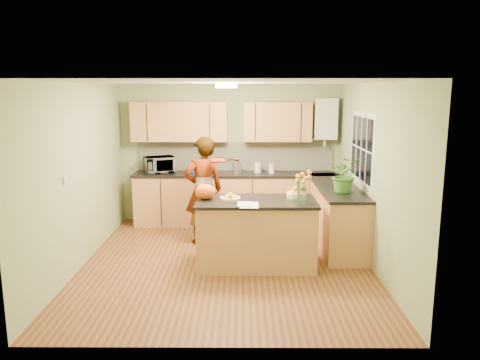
{
  "coord_description": "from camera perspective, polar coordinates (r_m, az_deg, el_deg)",
  "views": [
    {
      "loc": [
        0.22,
        -6.3,
        2.4
      ],
      "look_at": [
        0.19,
        0.5,
        1.09
      ],
      "focal_mm": 35.0,
      "sensor_mm": 36.0,
      "label": 1
    }
  ],
  "objects": [
    {
      "name": "light_switch",
      "position": [
        6.21,
        -20.54,
        -0.01
      ],
      "size": [
        0.02,
        0.09,
        0.09
      ],
      "primitive_type": "cube",
      "color": "silver",
      "rests_on": "wall_left"
    },
    {
      "name": "fruit_dish",
      "position": [
        6.34,
        -1.18,
        -2.11
      ],
      "size": [
        0.27,
        0.27,
        0.1
      ],
      "color": "beige",
      "rests_on": "peninsula_island"
    },
    {
      "name": "peninsula_island",
      "position": [
        6.48,
        1.95,
        -6.47
      ],
      "size": [
        1.63,
        0.83,
        0.93
      ],
      "color": "#B9894A",
      "rests_on": "floor"
    },
    {
      "name": "flower_vase",
      "position": [
        6.16,
        7.64,
        0.07
      ],
      "size": [
        0.26,
        0.26,
        0.48
      ],
      "rotation": [
        0.0,
        0.0,
        0.42
      ],
      "color": "silver",
      "rests_on": "peninsula_island"
    },
    {
      "name": "window_right",
      "position": [
        7.17,
        14.59,
        3.74
      ],
      "size": [
        0.01,
        1.3,
        1.05
      ],
      "color": "silver",
      "rests_on": "wall_right"
    },
    {
      "name": "microwave",
      "position": [
        8.51,
        -9.79,
        1.85
      ],
      "size": [
        0.62,
        0.53,
        0.29
      ],
      "primitive_type": "imported",
      "rotation": [
        0.0,
        0.0,
        0.41
      ],
      "color": "silver",
      "rests_on": "back_counter"
    },
    {
      "name": "orange_bag",
      "position": [
        6.4,
        -4.26,
        -1.42
      ],
      "size": [
        0.32,
        0.28,
        0.21
      ],
      "primitive_type": "ellipsoid",
      "rotation": [
        0.0,
        0.0,
        0.18
      ],
      "color": "#FF6115",
      "rests_on": "peninsula_island"
    },
    {
      "name": "wall_right",
      "position": [
        6.65,
        15.79,
        0.52
      ],
      "size": [
        0.02,
        4.5,
        2.5
      ],
      "primitive_type": "cube",
      "color": "#9BAE7C",
      "rests_on": "floor"
    },
    {
      "name": "ceiling",
      "position": [
        6.31,
        -1.78,
        11.8
      ],
      "size": [
        4.0,
        4.5,
        0.02
      ],
      "primitive_type": "cube",
      "color": "silver",
      "rests_on": "wall_back"
    },
    {
      "name": "kettle",
      "position": [
        8.32,
        -0.35,
        1.66
      ],
      "size": [
        0.16,
        0.16,
        0.3
      ],
      "rotation": [
        0.0,
        0.0,
        -0.37
      ],
      "color": "silver",
      "rests_on": "back_counter"
    },
    {
      "name": "wall_left",
      "position": [
        6.78,
        -18.86,
        0.54
      ],
      "size": [
        0.02,
        4.5,
        2.5
      ],
      "primitive_type": "cube",
      "color": "#9BAE7C",
      "rests_on": "floor"
    },
    {
      "name": "right_counter",
      "position": [
        7.55,
        11.58,
        -4.13
      ],
      "size": [
        0.62,
        2.24,
        0.94
      ],
      "color": "#B9894A",
      "rests_on": "floor"
    },
    {
      "name": "wall_back",
      "position": [
        8.63,
        -1.2,
        3.24
      ],
      "size": [
        4.0,
        0.02,
        2.5
      ],
      "primitive_type": "cube",
      "color": "#9BAE7C",
      "rests_on": "floor"
    },
    {
      "name": "violinist",
      "position": [
        7.38,
        -4.44,
        -1.26
      ],
      "size": [
        0.72,
        0.6,
        1.7
      ],
      "primitive_type": "imported",
      "rotation": [
        0.0,
        0.0,
        3.5
      ],
      "color": "#D7AB83",
      "rests_on": "floor"
    },
    {
      "name": "back_counter",
      "position": [
        8.47,
        -0.55,
        -2.26
      ],
      "size": [
        3.64,
        0.62,
        0.94
      ],
      "color": "#B9894A",
      "rests_on": "floor"
    },
    {
      "name": "ceiling_lamp",
      "position": [
        6.61,
        -1.68,
        11.42
      ],
      "size": [
        0.3,
        0.3,
        0.07
      ],
      "color": "#FFEABF",
      "rests_on": "ceiling"
    },
    {
      "name": "wall_front",
      "position": [
        4.22,
        -2.78,
        -4.96
      ],
      "size": [
        4.0,
        0.02,
        2.5
      ],
      "primitive_type": "cube",
      "color": "#9BAE7C",
      "rests_on": "floor"
    },
    {
      "name": "orange_bowl",
      "position": [
        6.52,
        6.78,
        -1.61
      ],
      "size": [
        0.25,
        0.25,
        0.15
      ],
      "color": "beige",
      "rests_on": "peninsula_island"
    },
    {
      "name": "potted_plant",
      "position": [
        6.9,
        12.65,
        0.64
      ],
      "size": [
        0.53,
        0.48,
        0.53
      ],
      "primitive_type": "imported",
      "rotation": [
        0.0,
        0.0,
        -0.16
      ],
      "color": "#397A28",
      "rests_on": "right_counter"
    },
    {
      "name": "jar_cream",
      "position": [
        8.41,
        2.18,
        1.54
      ],
      "size": [
        0.14,
        0.14,
        0.19
      ],
      "primitive_type": "cylinder",
      "rotation": [
        0.0,
        0.0,
        0.2
      ],
      "color": "beige",
      "rests_on": "back_counter"
    },
    {
      "name": "splashback",
      "position": [
        8.62,
        -0.53,
        2.9
      ],
      "size": [
        3.6,
        0.02,
        0.52
      ],
      "primitive_type": "cube",
      "color": "beige",
      "rests_on": "back_counter"
    },
    {
      "name": "floor",
      "position": [
        6.75,
        -1.65,
        -9.95
      ],
      "size": [
        4.5,
        4.5,
        0.0
      ],
      "primitive_type": "plane",
      "color": "brown",
      "rests_on": "ground"
    },
    {
      "name": "upper_cabinets",
      "position": [
        8.41,
        -2.45,
        7.14
      ],
      "size": [
        3.2,
        0.34,
        0.7
      ],
      "color": "#B9894A",
      "rests_on": "wall_back"
    },
    {
      "name": "violin",
      "position": [
        7.05,
        -3.03,
        2.41
      ],
      "size": [
        0.59,
        0.51,
        0.15
      ],
      "primitive_type": null,
      "rotation": [
        0.17,
        0.0,
        -0.61
      ],
      "color": "#4D0F04",
      "rests_on": "violinist"
    },
    {
      "name": "boiler",
      "position": [
        8.53,
        10.34,
        7.35
      ],
      "size": [
        0.4,
        0.3,
        0.86
      ],
      "color": "silver",
      "rests_on": "wall_back"
    },
    {
      "name": "blue_box",
      "position": [
        8.43,
        -4.96,
        1.62
      ],
      "size": [
        0.32,
        0.29,
        0.21
      ],
      "primitive_type": "cube",
      "rotation": [
        0.0,
        0.0,
        -0.41
      ],
      "color": "navy",
      "rests_on": "back_counter"
    },
    {
      "name": "jar_white",
      "position": [
        8.36,
        3.87,
        1.39
      ],
      "size": [
        0.12,
        0.12,
        0.16
      ],
      "primitive_type": "cylinder",
      "rotation": [
        0.0,
        0.0,
        0.18
      ],
      "color": "silver",
      "rests_on": "back_counter"
    },
    {
      "name": "papers",
      "position": [
        6.06,
        1.11,
        -3.06
      ],
      "size": [
        0.24,
        0.33,
        0.01
      ],
      "primitive_type": "cube",
      "color": "white",
      "rests_on": "peninsula_island"
    }
  ]
}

